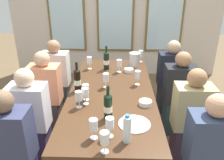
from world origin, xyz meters
TOP-DOWN VIEW (x-y plane):
  - ground_plane at (0.00, 0.00)m, footprint 12.00×12.00m
  - back_wall_with_windows at (0.00, 2.32)m, footprint 4.13×0.10m
  - dining_table at (0.00, 0.00)m, footprint 0.93×2.11m
  - white_plate_0 at (0.22, -0.64)m, footprint 0.28×0.28m
  - metal_pitcher at (0.30, 0.81)m, footprint 0.16×0.16m
  - wine_bottle_0 at (-0.01, -0.55)m, footprint 0.08×0.08m
  - wine_bottle_1 at (-0.09, 0.66)m, footprint 0.08×0.08m
  - wine_bottle_2 at (-0.37, -0.01)m, footprint 0.08×0.08m
  - tasting_bowl_0 at (0.35, -0.30)m, footprint 0.13×0.13m
  - tasting_bowl_1 at (0.21, 0.57)m, footprint 0.12×0.12m
  - water_bottle at (0.15, -0.87)m, footprint 0.06×0.06m
  - wine_glass_0 at (0.08, 0.56)m, footprint 0.07×0.07m
  - wine_glass_1 at (-0.11, -0.84)m, footprint 0.07×0.07m
  - wine_glass_2 at (-0.32, 0.66)m, footprint 0.07×0.07m
  - wine_glass_3 at (-0.07, 0.08)m, footprint 0.07×0.07m
  - wine_glass_4 at (0.30, 0.17)m, footprint 0.07×0.07m
  - wine_glass_5 at (-0.25, -0.30)m, footprint 0.07×0.07m
  - wine_glass_6 at (-0.30, -0.37)m, footprint 0.07×0.07m
  - wine_glass_7 at (0.40, 0.98)m, footprint 0.07×0.07m
  - wine_glass_8 at (-0.02, -0.99)m, footprint 0.07×0.07m
  - wine_glass_9 at (-0.26, -0.22)m, footprint 0.07×0.07m
  - wine_glass_10 at (0.01, -0.81)m, footprint 0.07×0.07m
  - seated_person_0 at (-0.84, -0.76)m, footprint 0.38×0.24m
  - seated_person_1 at (0.84, -0.77)m, footprint 0.38×0.24m
  - seated_person_2 at (-0.84, 0.26)m, footprint 0.38×0.24m
  - seated_person_3 at (0.84, 0.30)m, footprint 0.38×0.24m
  - seated_person_4 at (-0.84, -0.30)m, footprint 0.38×0.24m
  - seated_person_5 at (0.84, -0.25)m, footprint 0.38×0.24m
  - seated_person_6 at (-0.84, 0.79)m, footprint 0.38×0.24m
  - seated_person_7 at (0.84, 0.82)m, footprint 0.38×0.24m

SIDE VIEW (x-z plane):
  - ground_plane at x=0.00m, z-range 0.00..0.00m
  - seated_person_0 at x=-0.84m, z-range -0.03..1.08m
  - seated_person_1 at x=0.84m, z-range -0.03..1.08m
  - seated_person_2 at x=-0.84m, z-range -0.03..1.08m
  - seated_person_3 at x=0.84m, z-range -0.03..1.08m
  - seated_person_4 at x=-0.84m, z-range -0.03..1.08m
  - seated_person_5 at x=0.84m, z-range -0.03..1.08m
  - seated_person_6 at x=-0.84m, z-range -0.03..1.08m
  - seated_person_7 at x=0.84m, z-range -0.03..1.08m
  - dining_table at x=0.00m, z-range 0.30..1.04m
  - white_plate_0 at x=0.22m, z-range 0.74..0.75m
  - tasting_bowl_0 at x=0.35m, z-range 0.74..0.79m
  - tasting_bowl_1 at x=0.21m, z-range 0.74..0.79m
  - metal_pitcher at x=0.30m, z-range 0.74..0.93m
  - water_bottle at x=0.15m, z-range 0.73..0.97m
  - wine_glass_8 at x=-0.02m, z-range 0.77..0.94m
  - wine_glass_4 at x=0.30m, z-range 0.77..0.94m
  - wine_glass_2 at x=-0.32m, z-range 0.77..0.94m
  - wine_glass_0 at x=0.08m, z-range 0.77..0.94m
  - wine_glass_3 at x=-0.07m, z-range 0.77..0.94m
  - wine_glass_7 at x=0.40m, z-range 0.77..0.94m
  - wine_glass_10 at x=0.01m, z-range 0.77..0.94m
  - wine_glass_1 at x=-0.11m, z-range 0.77..0.95m
  - wine_glass_5 at x=-0.25m, z-range 0.77..0.95m
  - wine_glass_6 at x=-0.30m, z-range 0.77..0.95m
  - wine_glass_9 at x=-0.26m, z-range 0.77..0.95m
  - wine_bottle_0 at x=-0.01m, z-range 0.70..1.03m
  - wine_bottle_1 at x=-0.09m, z-range 0.70..1.03m
  - wine_bottle_2 at x=-0.37m, z-range 0.70..1.04m
  - back_wall_with_windows at x=0.00m, z-range 0.00..2.90m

